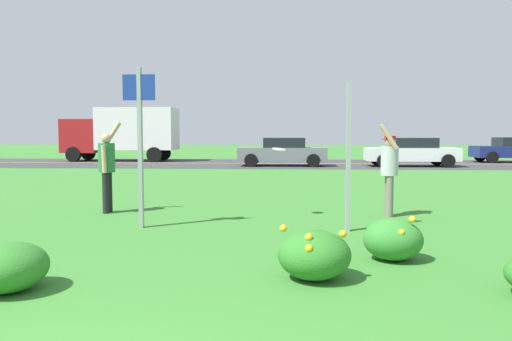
{
  "coord_description": "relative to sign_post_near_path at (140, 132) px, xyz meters",
  "views": [
    {
      "loc": [
        1.52,
        -1.95,
        1.64
      ],
      "look_at": [
        0.95,
        7.49,
        0.95
      ],
      "focal_mm": 34.84,
      "sensor_mm": 36.0,
      "label": 1
    }
  ],
  "objects": [
    {
      "name": "daylily_clump_mid_right",
      "position": [
        2.86,
        -2.94,
        -1.4
      ],
      "size": [
        0.83,
        0.83,
        0.6
      ],
      "color": "#2D7526",
      "rests_on": "ground"
    },
    {
      "name": "car_gray_center_right",
      "position": [
        2.36,
        17.07,
        -0.94
      ],
      "size": [
        4.5,
        2.0,
        1.45
      ],
      "color": "slate",
      "rests_on": "ground"
    },
    {
      "name": "highway_strip",
      "position": [
        1.01,
        19.08,
        -1.68
      ],
      "size": [
        120.0,
        8.97,
        0.01
      ],
      "primitive_type": "cube",
      "color": "#38383A",
      "rests_on": "ground"
    },
    {
      "name": "highway_center_stripe",
      "position": [
        1.01,
        19.08,
        -1.67
      ],
      "size": [
        120.0,
        0.16,
        0.0
      ],
      "primitive_type": "cube",
      "color": "yellow",
      "rests_on": "ground"
    },
    {
      "name": "sign_post_near_path",
      "position": [
        0.0,
        0.0,
        0.0
      ],
      "size": [
        0.56,
        0.1,
        2.79
      ],
      "color": "#93969B",
      "rests_on": "ground"
    },
    {
      "name": "box_truck_red",
      "position": [
        -7.33,
        21.1,
        0.12
      ],
      "size": [
        6.7,
        2.46,
        3.2
      ],
      "color": "maroon",
      "rests_on": "ground"
    },
    {
      "name": "person_thrower_green_shirt",
      "position": [
        -1.18,
        1.59,
        -0.68
      ],
      "size": [
        0.43,
        0.49,
        1.91
      ],
      "color": "#287038",
      "rests_on": "ground"
    },
    {
      "name": "ground_plane",
      "position": [
        1.01,
        6.27,
        -1.68
      ],
      "size": [
        120.0,
        120.0,
        0.0
      ],
      "primitive_type": "plane",
      "color": "#387A2D"
    },
    {
      "name": "daylily_clump_front_center",
      "position": [
        3.93,
        -2.02,
        -1.41
      ],
      "size": [
        0.77,
        0.7,
        0.6
      ],
      "color": "#337F2D",
      "rests_on": "ground"
    },
    {
      "name": "person_catcher_red_cap_gray_shirt",
      "position": [
        4.59,
        1.49,
        -0.7
      ],
      "size": [
        0.42,
        0.49,
        1.85
      ],
      "color": "#B2B2B7",
      "rests_on": "ground"
    },
    {
      "name": "daylily_clump_mid_center",
      "position": [
        -0.35,
        -3.57,
        -1.43
      ],
      "size": [
        0.79,
        0.86,
        0.51
      ],
      "color": "#2D7526",
      "rests_on": "ground"
    },
    {
      "name": "sign_post_by_roadside",
      "position": [
        3.58,
        -0.09,
        -0.43
      ],
      "size": [
        0.07,
        0.1,
        2.5
      ],
      "color": "#93969B",
      "rests_on": "ground"
    },
    {
      "name": "frisbee_white",
      "position": [
        2.39,
        1.28,
        -0.34
      ],
      "size": [
        0.27,
        0.26,
        0.09
      ],
      "color": "white"
    },
    {
      "name": "car_white_center_left",
      "position": [
        8.89,
        17.07,
        -0.94
      ],
      "size": [
        4.5,
        2.0,
        1.45
      ],
      "color": "silver",
      "rests_on": "ground"
    }
  ]
}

